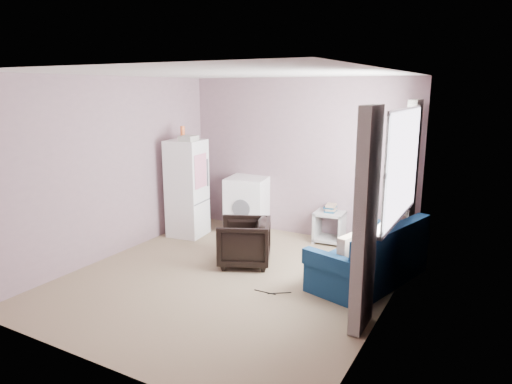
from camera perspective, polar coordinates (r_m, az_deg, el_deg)
room at (r=5.46m, az=-3.28°, el=1.41°), size 3.84×4.24×2.54m
armchair at (r=6.16m, az=-1.50°, el=-6.01°), size 0.85×0.87×0.69m
fridge at (r=7.35m, az=-8.61°, el=0.54°), size 0.60×0.59×1.76m
washing_machine at (r=7.56m, az=-1.03°, el=-1.39°), size 0.74×0.74×0.91m
side_table at (r=7.14m, az=9.24°, el=-4.01°), size 0.47×0.47×0.60m
sofa at (r=5.82m, az=14.38°, el=-8.28°), size 1.19×1.83×0.76m
window_dressing at (r=5.47m, az=16.65°, el=-0.66°), size 0.17×2.62×2.18m
floor_cables at (r=5.45m, az=2.04°, el=-12.45°), size 0.41×0.17×0.01m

